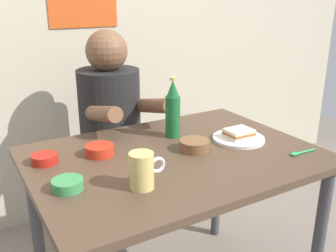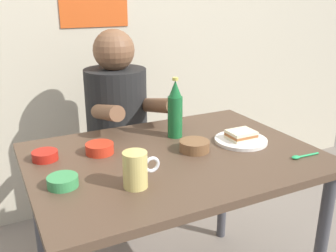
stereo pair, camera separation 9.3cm
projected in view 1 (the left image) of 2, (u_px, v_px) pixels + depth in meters
wall_back at (79, 0)px, 2.15m from camera, size 4.40×0.09×2.60m
dining_table at (174, 175)px, 1.51m from camera, size 1.10×0.80×0.74m
stool at (113, 180)px, 2.11m from camera, size 0.34×0.34×0.45m
person_seated at (110, 109)px, 1.97m from camera, size 0.33×0.56×0.72m
plate_orange at (239, 139)px, 1.61m from camera, size 0.22×0.22×0.01m
sandwich at (239, 133)px, 1.61m from camera, size 0.11×0.09×0.04m
beer_mug at (142, 170)px, 1.20m from camera, size 0.13×0.08×0.12m
beer_bottle at (173, 110)px, 1.62m from camera, size 0.06×0.06×0.26m
dip_bowl_green at (68, 184)px, 1.20m from camera, size 0.10×0.10×0.03m
sambal_bowl_red at (45, 158)px, 1.39m from camera, size 0.10×0.10×0.03m
sauce_bowl_chili at (100, 150)px, 1.46m from camera, size 0.11×0.11×0.04m
condiment_bowl_brown at (194, 145)px, 1.51m from camera, size 0.12×0.12×0.04m
spoon at (299, 153)px, 1.47m from camera, size 0.13×0.02×0.01m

